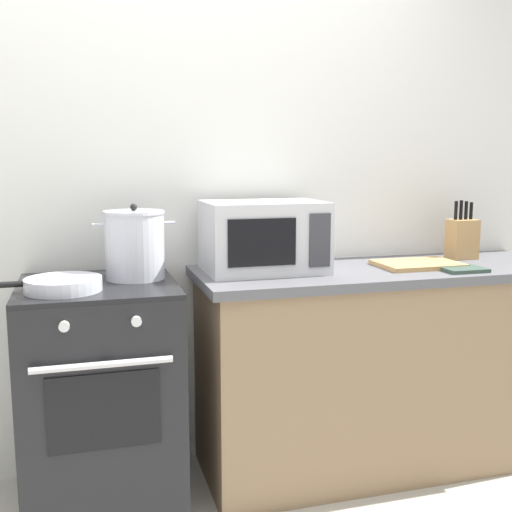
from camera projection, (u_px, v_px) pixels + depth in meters
name	position (u px, v px, depth m)	size (l,w,h in m)	color
back_wall	(236.00, 191.00, 2.87)	(4.40, 0.10, 2.50)	silver
lower_cabinet_right	(382.00, 370.00, 2.82)	(1.64, 0.56, 0.88)	#8C7051
countertop_right	(386.00, 272.00, 2.75)	(1.70, 0.60, 0.04)	#59595E
stove	(102.00, 396.00, 2.46)	(0.60, 0.64, 0.92)	black
stock_pot	(135.00, 245.00, 2.47)	(0.33, 0.24, 0.30)	silver
frying_pan	(62.00, 284.00, 2.24)	(0.48, 0.28, 0.05)	silver
microwave	(264.00, 237.00, 2.63)	(0.50, 0.37, 0.30)	silver
cutting_board	(418.00, 264.00, 2.77)	(0.36, 0.26, 0.02)	tan
knife_block	(462.00, 238.00, 2.98)	(0.13, 0.10, 0.28)	tan
oven_mitt	(463.00, 269.00, 2.65)	(0.18, 0.14, 0.02)	#384C42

